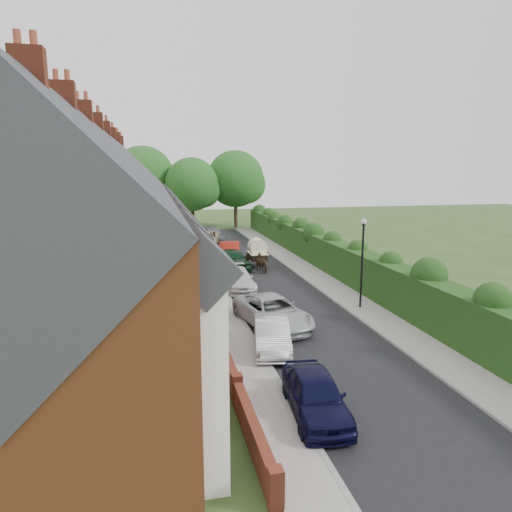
{
  "coord_description": "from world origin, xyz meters",
  "views": [
    {
      "loc": [
        -7.84,
        -19.04,
        7.89
      ],
      "look_at": [
        -1.38,
        9.8,
        2.2
      ],
      "focal_mm": 32.0,
      "sensor_mm": 36.0,
      "label": 1
    }
  ],
  "objects_px": {
    "car_silver_b": "(273,312)",
    "car_grey": "(213,234)",
    "car_beige": "(206,239)",
    "car_silver_a": "(272,334)",
    "car_white": "(238,279)",
    "car_green": "(233,259)",
    "car_red": "(229,252)",
    "lamppost": "(363,252)",
    "horse": "(263,263)",
    "car_navy": "(315,394)",
    "horse_cart": "(257,251)"
  },
  "relations": [
    {
      "from": "car_navy",
      "to": "car_beige",
      "type": "distance_m",
      "value": 33.54
    },
    {
      "from": "horse",
      "to": "car_silver_b",
      "type": "bearing_deg",
      "value": 61.44
    },
    {
      "from": "car_green",
      "to": "car_grey",
      "type": "relative_size",
      "value": 0.93
    },
    {
      "from": "lamppost",
      "to": "car_green",
      "type": "bearing_deg",
      "value": 113.19
    },
    {
      "from": "car_white",
      "to": "car_red",
      "type": "bearing_deg",
      "value": 85.02
    },
    {
      "from": "car_silver_b",
      "to": "horse",
      "type": "xyz_separation_m",
      "value": [
        2.37,
        12.1,
        -0.04
      ]
    },
    {
      "from": "car_silver_a",
      "to": "horse_cart",
      "type": "bearing_deg",
      "value": 90.43
    },
    {
      "from": "car_green",
      "to": "car_grey",
      "type": "xyz_separation_m",
      "value": [
        0.23,
        14.55,
        -0.07
      ]
    },
    {
      "from": "car_navy",
      "to": "car_green",
      "type": "distance_m",
      "value": 22.43
    },
    {
      "from": "car_navy",
      "to": "car_red",
      "type": "height_order",
      "value": "car_red"
    },
    {
      "from": "car_white",
      "to": "car_beige",
      "type": "bearing_deg",
      "value": 91.51
    },
    {
      "from": "car_silver_a",
      "to": "horse",
      "type": "distance_m",
      "value": 15.37
    },
    {
      "from": "car_beige",
      "to": "car_grey",
      "type": "xyz_separation_m",
      "value": [
        1.14,
        3.41,
        -0.04
      ]
    },
    {
      "from": "lamppost",
      "to": "car_navy",
      "type": "height_order",
      "value": "lamppost"
    },
    {
      "from": "car_red",
      "to": "car_grey",
      "type": "bearing_deg",
      "value": 100.58
    },
    {
      "from": "lamppost",
      "to": "car_red",
      "type": "bearing_deg",
      "value": 107.98
    },
    {
      "from": "car_silver_b",
      "to": "car_grey",
      "type": "distance_m",
      "value": 28.42
    },
    {
      "from": "car_silver_a",
      "to": "car_red",
      "type": "relative_size",
      "value": 0.87
    },
    {
      "from": "car_white",
      "to": "car_green",
      "type": "relative_size",
      "value": 1.04
    },
    {
      "from": "car_silver_a",
      "to": "car_white",
      "type": "bearing_deg",
      "value": 98.96
    },
    {
      "from": "car_red",
      "to": "car_grey",
      "type": "relative_size",
      "value": 1.0
    },
    {
      "from": "car_beige",
      "to": "lamppost",
      "type": "bearing_deg",
      "value": -62.59
    },
    {
      "from": "car_silver_a",
      "to": "car_red",
      "type": "height_order",
      "value": "car_red"
    },
    {
      "from": "car_silver_a",
      "to": "car_silver_b",
      "type": "bearing_deg",
      "value": 85.8
    },
    {
      "from": "lamppost",
      "to": "car_grey",
      "type": "height_order",
      "value": "lamppost"
    },
    {
      "from": "car_green",
      "to": "car_grey",
      "type": "height_order",
      "value": "car_green"
    },
    {
      "from": "car_silver_b",
      "to": "car_red",
      "type": "xyz_separation_m",
      "value": [
        0.6,
        17.06,
        0.04
      ]
    },
    {
      "from": "car_beige",
      "to": "car_white",
      "type": "bearing_deg",
      "value": -76.9
    },
    {
      "from": "lamppost",
      "to": "car_silver_b",
      "type": "bearing_deg",
      "value": -163.47
    },
    {
      "from": "lamppost",
      "to": "car_beige",
      "type": "distance_m",
      "value": 24.27
    },
    {
      "from": "car_beige",
      "to": "car_silver_a",
      "type": "bearing_deg",
      "value": -77.86
    },
    {
      "from": "car_navy",
      "to": "horse",
      "type": "xyz_separation_m",
      "value": [
        3.18,
        20.64,
        0.0
      ]
    },
    {
      "from": "car_silver_b",
      "to": "car_white",
      "type": "bearing_deg",
      "value": 81.34
    },
    {
      "from": "horse_cart",
      "to": "lamppost",
      "type": "bearing_deg",
      "value": -75.3
    },
    {
      "from": "lamppost",
      "to": "car_silver_b",
      "type": "xyz_separation_m",
      "value": [
        -5.6,
        -1.66,
        -2.54
      ]
    },
    {
      "from": "lamppost",
      "to": "car_silver_a",
      "type": "height_order",
      "value": "lamppost"
    },
    {
      "from": "car_silver_a",
      "to": "car_green",
      "type": "distance_m",
      "value": 16.84
    },
    {
      "from": "car_beige",
      "to": "horse_cart",
      "type": "height_order",
      "value": "horse_cart"
    },
    {
      "from": "car_grey",
      "to": "horse",
      "type": "bearing_deg",
      "value": -89.45
    },
    {
      "from": "car_grey",
      "to": "car_silver_b",
      "type": "bearing_deg",
      "value": -96.87
    },
    {
      "from": "car_silver_a",
      "to": "car_green",
      "type": "xyz_separation_m",
      "value": [
        1.17,
        16.8,
        0.08
      ]
    },
    {
      "from": "horse_cart",
      "to": "car_silver_b",
      "type": "bearing_deg",
      "value": -99.66
    },
    {
      "from": "lamppost",
      "to": "car_navy",
      "type": "bearing_deg",
      "value": -122.11
    },
    {
      "from": "car_silver_a",
      "to": "car_navy",
      "type": "bearing_deg",
      "value": -78.9
    },
    {
      "from": "car_grey",
      "to": "horse_cart",
      "type": "relative_size",
      "value": 1.5
    },
    {
      "from": "lamppost",
      "to": "car_red",
      "type": "height_order",
      "value": "lamppost"
    },
    {
      "from": "horse",
      "to": "horse_cart",
      "type": "relative_size",
      "value": 0.52
    },
    {
      "from": "car_navy",
      "to": "car_beige",
      "type": "relative_size",
      "value": 0.78
    },
    {
      "from": "car_white",
      "to": "car_green",
      "type": "xyz_separation_m",
      "value": [
        0.78,
        6.33,
        0.09
      ]
    },
    {
      "from": "car_beige",
      "to": "car_grey",
      "type": "relative_size",
      "value": 1.11
    }
  ]
}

